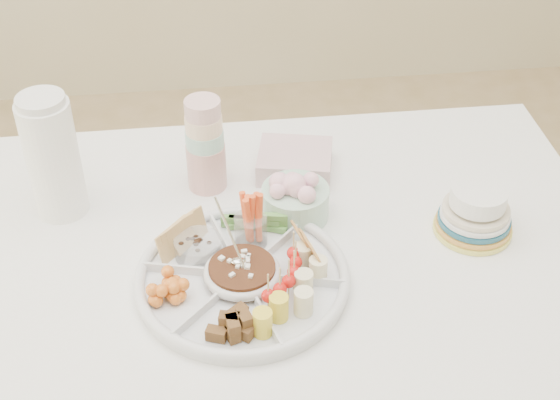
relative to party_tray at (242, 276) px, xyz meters
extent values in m
cylinder|color=white|center=(0.00, 0.00, 0.00)|extent=(0.46, 0.46, 0.04)
cylinder|color=#5D2A1C|center=(0.00, 0.00, 0.01)|extent=(0.15, 0.15, 0.04)
cylinder|color=silver|center=(-0.05, 0.31, 0.09)|extent=(0.09, 0.09, 0.22)
cylinder|color=white|center=(-0.34, 0.26, 0.11)|extent=(0.12, 0.12, 0.27)
cylinder|color=#ADC8B9|center=(0.12, 0.18, 0.03)|extent=(0.14, 0.14, 0.10)
cube|color=beige|center=(0.14, 0.33, 0.00)|extent=(0.18, 0.16, 0.05)
cylinder|color=#F9CB60|center=(0.46, 0.10, 0.03)|extent=(0.18, 0.18, 0.10)
camera|label=1|loc=(-0.05, -1.01, 0.97)|focal=50.00mm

